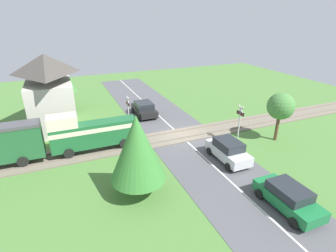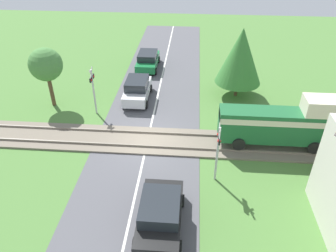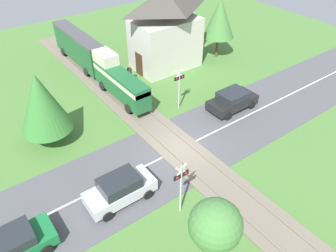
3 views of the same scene
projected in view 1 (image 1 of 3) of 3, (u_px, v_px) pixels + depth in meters
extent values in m
plane|color=#4C7A38|center=(181.00, 136.00, 24.06)|extent=(60.00, 60.00, 0.00)
cube|color=#515156|center=(181.00, 136.00, 24.06)|extent=(48.00, 6.40, 0.02)
cube|color=silver|center=(181.00, 136.00, 24.05)|extent=(48.00, 0.12, 0.00)
cube|color=#756B5B|center=(181.00, 135.00, 24.04)|extent=(2.80, 48.00, 0.12)
cube|color=slate|center=(184.00, 137.00, 23.38)|extent=(0.10, 48.00, 0.12)
cube|color=slate|center=(177.00, 131.00, 24.60)|extent=(0.10, 48.00, 0.12)
cube|color=#1E6033|center=(95.00, 134.00, 20.75)|extent=(1.35, 6.65, 1.90)
cube|color=beige|center=(94.00, 128.00, 20.54)|extent=(1.37, 6.65, 0.36)
cube|color=beige|center=(62.00, 122.00, 19.39)|extent=(1.35, 2.13, 0.90)
cylinder|color=black|center=(124.00, 144.00, 21.27)|extent=(0.14, 0.76, 0.76)
cylinder|color=black|center=(120.00, 137.00, 22.49)|extent=(0.14, 0.76, 0.76)
cylinder|color=black|center=(69.00, 153.00, 19.75)|extent=(0.14, 0.76, 0.76)
cylinder|color=black|center=(68.00, 145.00, 20.98)|extent=(0.14, 0.76, 0.76)
cylinder|color=black|center=(23.00, 162.00, 18.64)|extent=(0.14, 0.76, 0.76)
cylinder|color=black|center=(24.00, 153.00, 19.87)|extent=(0.14, 0.76, 0.76)
cube|color=silver|center=(228.00, 152.00, 19.84)|extent=(3.92, 1.66, 0.72)
cube|color=#23282D|center=(229.00, 144.00, 19.57)|extent=(2.16, 1.52, 0.62)
cylinder|color=black|center=(209.00, 151.00, 20.76)|extent=(0.60, 0.18, 0.60)
cylinder|color=black|center=(227.00, 147.00, 21.35)|extent=(0.60, 0.18, 0.60)
cylinder|color=black|center=(228.00, 167.00, 18.60)|extent=(0.60, 0.18, 0.60)
cylinder|color=black|center=(247.00, 162.00, 19.19)|extent=(0.60, 0.18, 0.60)
cube|color=black|center=(144.00, 110.00, 28.69)|extent=(4.01, 1.86, 0.64)
cube|color=#23282D|center=(144.00, 105.00, 28.45)|extent=(2.20, 1.71, 0.57)
cylinder|color=black|center=(156.00, 116.00, 28.05)|extent=(0.60, 0.18, 0.60)
cylinder|color=black|center=(140.00, 118.00, 27.38)|extent=(0.60, 0.18, 0.60)
cylinder|color=black|center=(148.00, 108.00, 30.25)|extent=(0.60, 0.18, 0.60)
cylinder|color=black|center=(133.00, 110.00, 29.59)|extent=(0.60, 0.18, 0.60)
cube|color=#197038|center=(288.00, 199.00, 14.88)|extent=(4.02, 1.70, 0.63)
cube|color=#23282D|center=(290.00, 191.00, 14.66)|extent=(2.21, 1.56, 0.54)
cylinder|color=black|center=(259.00, 194.00, 15.82)|extent=(0.60, 0.18, 0.60)
cylinder|color=black|center=(281.00, 187.00, 16.42)|extent=(0.60, 0.18, 0.60)
cylinder|color=black|center=(294.00, 223.00, 13.60)|extent=(0.60, 0.18, 0.60)
cylinder|color=black|center=(317.00, 214.00, 14.20)|extent=(0.60, 0.18, 0.60)
cylinder|color=#B7B7B7|center=(239.00, 125.00, 22.25)|extent=(0.12, 0.12, 3.27)
cube|color=black|center=(240.00, 113.00, 21.84)|extent=(0.90, 0.08, 0.28)
sphere|color=red|center=(242.00, 114.00, 21.61)|extent=(0.18, 0.18, 0.18)
sphere|color=red|center=(238.00, 112.00, 22.07)|extent=(0.18, 0.18, 0.18)
cube|color=silver|center=(241.00, 109.00, 21.71)|extent=(0.72, 0.04, 0.72)
cube|color=silver|center=(241.00, 109.00, 21.71)|extent=(0.72, 0.04, 0.72)
cylinder|color=#B7B7B7|center=(129.00, 114.00, 24.58)|extent=(0.12, 0.12, 3.27)
cube|color=black|center=(128.00, 104.00, 24.17)|extent=(0.90, 0.08, 0.28)
sphere|color=red|center=(127.00, 103.00, 24.40)|extent=(0.18, 0.18, 0.18)
sphere|color=red|center=(129.00, 105.00, 23.94)|extent=(0.18, 0.18, 0.18)
cube|color=silver|center=(128.00, 100.00, 24.04)|extent=(0.72, 0.04, 0.72)
cube|color=silver|center=(128.00, 100.00, 24.04)|extent=(0.72, 0.04, 0.72)
cube|color=beige|center=(52.00, 105.00, 24.93)|extent=(5.92, 3.92, 4.61)
pyramid|color=#47423D|center=(44.00, 63.00, 23.38)|extent=(6.40, 4.24, 1.66)
cube|color=#472D1E|center=(55.00, 129.00, 22.90)|extent=(0.06, 1.10, 2.10)
cylinder|color=#333338|center=(65.00, 138.00, 22.07)|extent=(0.40, 0.40, 1.37)
sphere|color=#936B4C|center=(63.00, 129.00, 21.75)|extent=(0.25, 0.25, 0.25)
cylinder|color=brown|center=(65.00, 100.00, 30.51)|extent=(0.24, 0.24, 2.12)
cone|color=#477F3D|center=(62.00, 76.00, 29.38)|extent=(3.03, 3.03, 3.63)
cylinder|color=brown|center=(139.00, 185.00, 16.16)|extent=(0.24, 0.24, 1.14)
cone|color=#387A33|center=(137.00, 148.00, 15.14)|extent=(3.38, 3.38, 4.05)
cylinder|color=brown|center=(277.00, 128.00, 22.91)|extent=(0.28, 0.28, 2.18)
sphere|color=#477F3D|center=(281.00, 106.00, 22.10)|extent=(2.28, 2.28, 2.28)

